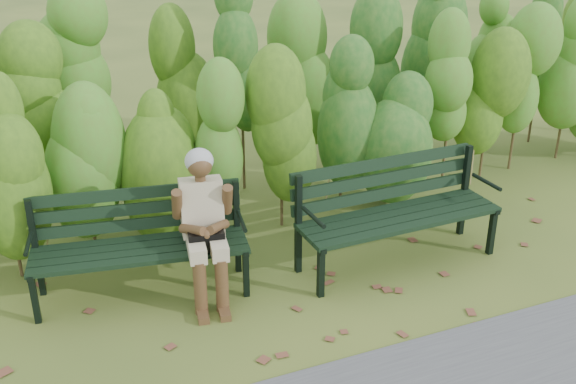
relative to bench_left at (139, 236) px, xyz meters
name	(u,v)px	position (x,y,z in m)	size (l,w,h in m)	color
ground	(304,290)	(1.22, -0.53, -0.50)	(80.00, 80.00, 0.00)	#405321
hedge_band	(229,87)	(1.22, 1.33, 0.76)	(11.04, 1.67, 2.42)	#47381E
leaf_litter	(280,293)	(1.02, -0.51, -0.50)	(5.77, 2.28, 0.01)	brown
bench_left	(139,236)	(0.00, 0.00, 0.00)	(1.77, 0.83, 0.85)	black
bench_right	(394,204)	(2.17, -0.33, 0.03)	(1.82, 0.64, 0.90)	black
seated_woman	(204,217)	(0.47, -0.25, 0.19)	(0.50, 0.74, 1.22)	#C2B38F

